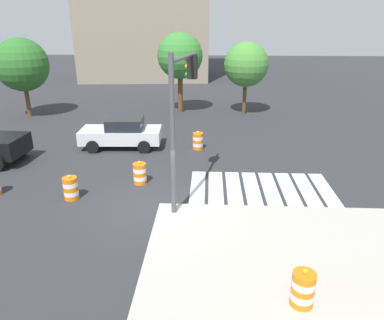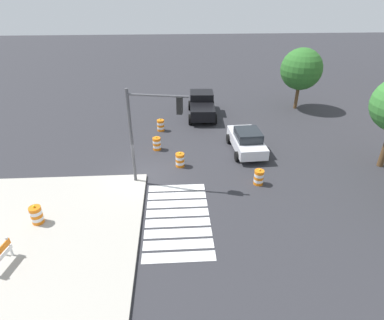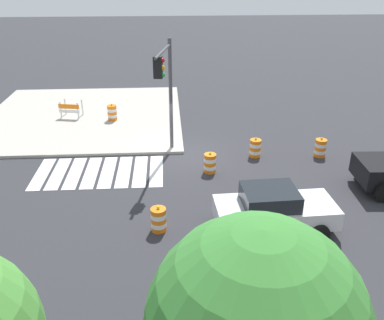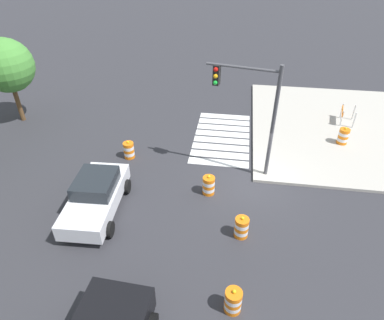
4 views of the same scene
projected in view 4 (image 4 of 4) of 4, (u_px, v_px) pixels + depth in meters
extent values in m
plane|color=#2D2D33|center=(253.00, 182.00, 16.35)|extent=(120.00, 120.00, 0.00)
cube|color=#ADA89E|center=(352.00, 129.00, 20.45)|extent=(12.00, 12.00, 0.15)
cube|color=silver|center=(218.00, 163.00, 17.67)|extent=(0.60, 3.20, 0.02)
cube|color=silver|center=(219.00, 155.00, 18.28)|extent=(0.60, 3.20, 0.02)
cube|color=silver|center=(220.00, 147.00, 18.89)|extent=(0.60, 3.20, 0.02)
cube|color=silver|center=(221.00, 140.00, 19.49)|extent=(0.60, 3.20, 0.02)
cube|color=silver|center=(222.00, 134.00, 20.10)|extent=(0.60, 3.20, 0.02)
cube|color=silver|center=(223.00, 128.00, 20.71)|extent=(0.60, 3.20, 0.02)
cube|color=silver|center=(224.00, 122.00, 21.32)|extent=(0.60, 3.20, 0.02)
cube|color=silver|center=(225.00, 117.00, 21.92)|extent=(0.60, 3.20, 0.02)
cube|color=silver|center=(96.00, 199.00, 14.34)|extent=(4.38, 2.04, 0.70)
cube|color=#1E2328|center=(96.00, 183.00, 14.17)|extent=(1.97, 1.69, 0.60)
cylinder|color=black|center=(109.00, 229.00, 13.36)|extent=(0.67, 0.27, 0.66)
cylinder|color=black|center=(64.00, 226.00, 13.51)|extent=(0.67, 0.27, 0.66)
cylinder|color=black|center=(127.00, 186.00, 15.56)|extent=(0.67, 0.27, 0.66)
cylinder|color=black|center=(87.00, 184.00, 15.71)|extent=(0.67, 0.27, 0.66)
cylinder|color=black|center=(87.00, 315.00, 10.33)|extent=(0.85, 0.34, 0.84)
cylinder|color=orange|center=(241.00, 234.00, 13.49)|extent=(0.56, 0.56, 0.18)
cylinder|color=white|center=(241.00, 231.00, 13.39)|extent=(0.56, 0.56, 0.18)
cylinder|color=orange|center=(241.00, 227.00, 13.29)|extent=(0.56, 0.56, 0.18)
cylinder|color=white|center=(242.00, 224.00, 13.18)|extent=(0.56, 0.56, 0.18)
cylinder|color=orange|center=(242.00, 221.00, 13.08)|extent=(0.56, 0.56, 0.18)
sphere|color=yellow|center=(243.00, 218.00, 12.99)|extent=(0.12, 0.12, 0.12)
cylinder|color=orange|center=(130.00, 156.00, 18.06)|extent=(0.56, 0.56, 0.18)
cylinder|color=white|center=(129.00, 153.00, 17.95)|extent=(0.56, 0.56, 0.18)
cylinder|color=orange|center=(129.00, 150.00, 17.85)|extent=(0.56, 0.56, 0.18)
cylinder|color=white|center=(129.00, 147.00, 17.75)|extent=(0.56, 0.56, 0.18)
cylinder|color=orange|center=(128.00, 144.00, 17.64)|extent=(0.56, 0.56, 0.18)
sphere|color=yellow|center=(128.00, 142.00, 17.56)|extent=(0.12, 0.12, 0.12)
cylinder|color=orange|center=(232.00, 307.00, 10.89)|extent=(0.56, 0.56, 0.18)
cylinder|color=white|center=(233.00, 304.00, 10.79)|extent=(0.56, 0.56, 0.18)
cylinder|color=orange|center=(233.00, 301.00, 10.68)|extent=(0.56, 0.56, 0.18)
cylinder|color=white|center=(233.00, 298.00, 10.58)|extent=(0.56, 0.56, 0.18)
cylinder|color=orange|center=(234.00, 294.00, 10.48)|extent=(0.56, 0.56, 0.18)
sphere|color=yellow|center=(234.00, 291.00, 10.39)|extent=(0.12, 0.12, 0.12)
cylinder|color=orange|center=(208.00, 191.00, 15.64)|extent=(0.56, 0.56, 0.18)
cylinder|color=white|center=(209.00, 188.00, 15.54)|extent=(0.56, 0.56, 0.18)
cylinder|color=orange|center=(209.00, 185.00, 15.44)|extent=(0.56, 0.56, 0.18)
cylinder|color=white|center=(209.00, 182.00, 15.33)|extent=(0.56, 0.56, 0.18)
cylinder|color=orange|center=(209.00, 179.00, 15.23)|extent=(0.56, 0.56, 0.18)
sphere|color=yellow|center=(209.00, 177.00, 15.14)|extent=(0.12, 0.12, 0.12)
cylinder|color=orange|center=(342.00, 142.00, 18.95)|extent=(0.56, 0.56, 0.18)
cylinder|color=white|center=(342.00, 139.00, 18.85)|extent=(0.56, 0.56, 0.18)
cylinder|color=orange|center=(343.00, 136.00, 18.74)|extent=(0.56, 0.56, 0.18)
cylinder|color=white|center=(344.00, 133.00, 18.64)|extent=(0.56, 0.56, 0.18)
cylinder|color=orange|center=(345.00, 131.00, 18.54)|extent=(0.56, 0.56, 0.18)
sphere|color=yellow|center=(346.00, 128.00, 18.45)|extent=(0.12, 0.12, 0.12)
cube|color=silver|center=(342.00, 118.00, 20.37)|extent=(0.08, 0.08, 1.00)
cube|color=silver|center=(354.00, 120.00, 20.18)|extent=(0.08, 0.08, 1.00)
cube|color=silver|center=(342.00, 111.00, 21.22)|extent=(0.08, 0.08, 1.00)
cube|color=silver|center=(354.00, 112.00, 21.02)|extent=(0.08, 0.08, 1.00)
cube|color=orange|center=(342.00, 111.00, 20.66)|extent=(1.28, 0.30, 0.28)
cube|color=white|center=(341.00, 115.00, 20.83)|extent=(1.28, 0.30, 0.20)
cylinder|color=#4C4C51|center=(273.00, 125.00, 15.10)|extent=(0.18, 0.18, 5.50)
cylinder|color=#4C4C51|center=(243.00, 68.00, 14.13)|extent=(0.73, 3.16, 0.12)
cube|color=black|center=(217.00, 75.00, 14.69)|extent=(0.41, 0.34, 0.90)
sphere|color=red|center=(216.00, 69.00, 14.37)|extent=(0.20, 0.20, 0.20)
sphere|color=#F2A514|center=(216.00, 76.00, 14.55)|extent=(0.20, 0.20, 0.20)
sphere|color=green|center=(215.00, 83.00, 14.72)|extent=(0.20, 0.20, 0.20)
cylinder|color=brown|center=(18.00, 102.00, 20.89)|extent=(0.28, 0.28, 2.46)
sphere|color=#478C38|center=(6.00, 65.00, 19.56)|extent=(3.14, 3.14, 3.14)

